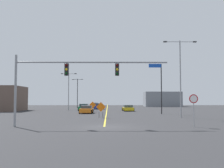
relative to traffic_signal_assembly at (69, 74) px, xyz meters
name	(u,v)px	position (x,y,z in m)	size (l,w,h in m)	color
ground	(104,127)	(3.03, 0.01, -4.58)	(146.72, 146.72, 0.00)	#2D2D30
road_centre_stripe	(107,108)	(3.03, 40.77, -4.57)	(0.16, 81.51, 0.01)	yellow
traffic_signal_assembly	(69,74)	(0.00, 0.00, 0.00)	(13.25, 0.44, 6.21)	gray
stop_sign	(194,104)	(10.65, -0.35, -2.62)	(0.76, 0.07, 2.77)	gray
street_lamp_mid_left	(161,86)	(11.64, 17.84, -0.21)	(1.76, 0.24, 7.92)	black
street_lamp_near_right	(180,72)	(12.66, 10.35, 1.24)	(4.31, 0.24, 9.94)	gray
street_lamp_mid_right	(69,88)	(-5.03, 31.18, 0.07)	(3.30, 0.24, 7.84)	gray
street_lamp_near_left	(77,91)	(-4.93, 45.34, -0.02)	(2.92, 0.24, 7.73)	black
construction_sign_median_near	(101,108)	(2.43, 10.08, -3.31)	(1.23, 0.05, 1.98)	orange
construction_sign_median_far	(93,105)	(0.43, 25.17, -3.40)	(1.28, 0.28, 1.90)	orange
car_yellow_distant	(128,108)	(7.20, 27.61, -4.01)	(2.22, 4.43, 1.19)	gold
car_orange_near	(86,110)	(-0.27, 20.00, -3.98)	(2.16, 3.96, 1.29)	orange
car_blue_far	(98,106)	(1.05, 36.86, -3.94)	(2.27, 4.00, 1.35)	#1E389E
car_green_approaching	(84,107)	(-1.75, 30.78, -3.93)	(2.13, 4.48, 1.35)	#196B38
car_black_mid	(95,105)	(-0.32, 47.70, -3.96)	(2.17, 4.44, 1.31)	black
roadside_building_east	(162,99)	(20.07, 56.07, -2.30)	(11.09, 6.05, 4.56)	gray
roadside_building_west	(4,98)	(-17.50, 28.59, -2.13)	(7.00, 8.23, 4.90)	brown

